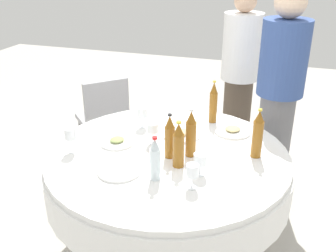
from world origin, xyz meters
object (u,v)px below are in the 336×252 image
at_px(bottle_amber_left, 258,135).
at_px(plate_west, 233,131).
at_px(wine_glass_rear, 192,171).
at_px(person_north, 240,77).
at_px(plate_right, 117,142).
at_px(chair_east, 104,115).
at_px(bottle_amber_east, 191,134).
at_px(bottle_amber_north, 179,146).
at_px(dining_table, 168,172).
at_px(bottle_amber_outer, 213,103).
at_px(wine_glass_east, 70,135).
at_px(person_front, 279,98).
at_px(wine_glass_south, 142,113).
at_px(wine_glass_outer, 200,160).
at_px(bottle_clear_front, 155,160).
at_px(plate_far, 181,134).
at_px(bottle_amber_south, 170,137).
at_px(wine_glass_inner, 153,129).
at_px(plate_rear, 119,171).

relative_size(bottle_amber_left, plate_west, 1.24).
xyz_separation_m(wine_glass_rear, person_north, (-1.73, -0.01, -0.01)).
distance_m(plate_right, chair_east, 1.05).
height_order(bottle_amber_east, plate_right, bottle_amber_east).
xyz_separation_m(bottle_amber_north, chair_east, (-1.02, -1.00, -0.35)).
distance_m(dining_table, bottle_amber_left, 0.61).
height_order(bottle_amber_north, bottle_amber_outer, bottle_amber_outer).
height_order(wine_glass_east, plate_right, wine_glass_east).
bearing_deg(person_front, wine_glass_south, -113.69).
xyz_separation_m(bottle_amber_left, wine_glass_outer, (0.31, -0.27, -0.05)).
distance_m(bottle_clear_front, bottle_amber_north, 0.19).
distance_m(plate_west, person_north, 1.00).
distance_m(plate_far, person_north, 1.18).
xyz_separation_m(dining_table, bottle_amber_left, (-0.11, 0.52, 0.29)).
distance_m(bottle_clear_front, plate_far, 0.57).
xyz_separation_m(bottle_amber_east, wine_glass_rear, (0.34, 0.10, -0.04)).
bearing_deg(person_front, plate_west, -87.18).
bearing_deg(bottle_amber_south, wine_glass_outer, 56.70).
height_order(bottle_amber_south, wine_glass_inner, bottle_amber_south).
xyz_separation_m(bottle_amber_outer, plate_right, (0.53, -0.52, -0.13)).
xyz_separation_m(bottle_clear_front, wine_glass_rear, (0.02, 0.21, -0.02)).
height_order(plate_rear, person_front, person_front).
bearing_deg(chair_east, wine_glass_outer, -88.72).
bearing_deg(person_front, wine_glass_rear, -70.90).
height_order(dining_table, chair_east, chair_east).
bearing_deg(person_north, bottle_amber_east, -84.30).
xyz_separation_m(dining_table, plate_far, (-0.25, 0.01, 0.16)).
relative_size(bottle_amber_outer, person_front, 0.19).
xyz_separation_m(bottle_amber_outer, plate_west, (0.13, 0.17, -0.13)).
relative_size(wine_glass_rear, plate_rear, 0.56).
bearing_deg(plate_far, plate_right, -57.12).
bearing_deg(wine_glass_south, wine_glass_inner, 35.75).
bearing_deg(plate_right, dining_table, 87.92).
distance_m(bottle_amber_south, wine_glass_inner, 0.21).
relative_size(bottle_amber_left, bottle_amber_east, 1.03).
relative_size(person_front, chair_east, 1.92).
xyz_separation_m(bottle_clear_front, bottle_amber_left, (-0.42, 0.50, 0.03)).
relative_size(wine_glass_inner, chair_east, 0.16).
relative_size(bottle_amber_north, wine_glass_inner, 1.99).
distance_m(wine_glass_rear, chair_east, 1.69).
distance_m(wine_glass_east, wine_glass_inner, 0.51).
bearing_deg(wine_glass_inner, bottle_amber_south, 49.08).
xyz_separation_m(plate_west, person_front, (-0.40, 0.27, 0.13)).
bearing_deg(bottle_amber_outer, plate_far, -27.56).
distance_m(plate_rear, plate_west, 0.89).
distance_m(bottle_amber_outer, wine_glass_inner, 0.54).
distance_m(bottle_clear_front, wine_glass_inner, 0.43).
bearing_deg(dining_table, bottle_amber_outer, 162.84).
bearing_deg(plate_rear, wine_glass_south, -171.08).
height_order(plate_right, person_north, person_north).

